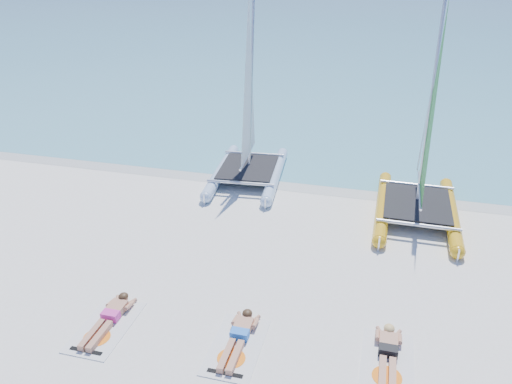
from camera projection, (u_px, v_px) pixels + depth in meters
ground at (269, 274)px, 12.29m from camera, size 140.00×140.00×0.00m
sea at (377, 14)px, 67.33m from camera, size 140.00×115.00×0.01m
wet_sand_strip at (306, 184)px, 17.10m from camera, size 140.00×1.40×0.01m
catamaran_blue at (248, 123)px, 16.85m from camera, size 2.73×5.02×6.60m
catamaran_yellow at (425, 144)px, 14.59m from camera, size 2.41×5.30×6.73m
towel_a at (106, 327)px, 10.52m from camera, size 1.00×1.85×0.02m
sunbather_a at (110, 317)px, 10.64m from camera, size 0.37×1.73×0.26m
towel_b at (236, 346)px, 9.99m from camera, size 1.00×1.85×0.02m
sunbather_b at (239, 336)px, 10.11m from camera, size 0.37×1.73×0.26m
towel_c at (387, 364)px, 9.57m from camera, size 1.00×1.85×0.02m
sunbather_c at (388, 352)px, 9.69m from camera, size 0.37×1.73×0.26m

